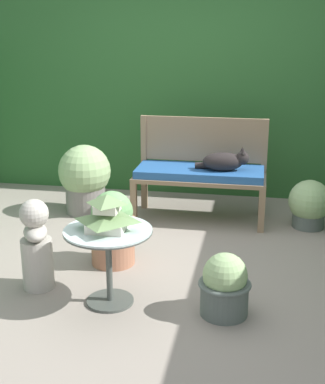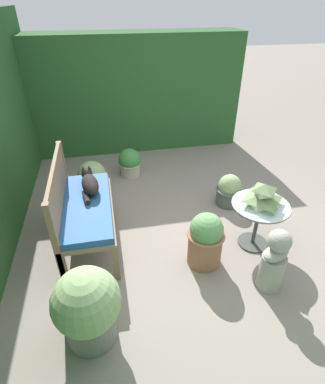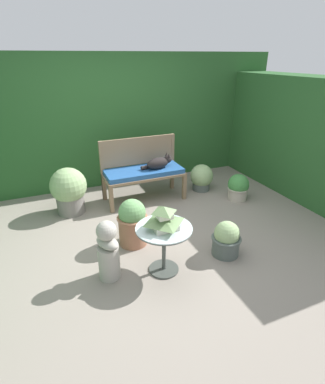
# 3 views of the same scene
# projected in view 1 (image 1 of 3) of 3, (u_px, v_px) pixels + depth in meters

# --- Properties ---
(ground) EXTENTS (30.00, 30.00, 0.00)m
(ground) POSITION_uv_depth(u_px,v_px,m) (155.00, 262.00, 4.46)
(ground) COLOR gray
(foliage_hedge_back) EXTENTS (6.40, 0.85, 2.29)m
(foliage_hedge_back) POSITION_uv_depth(u_px,v_px,m) (194.00, 91.00, 6.36)
(foliage_hedge_back) COLOR #285628
(foliage_hedge_back) RESTS_ON ground
(garden_bench) EXTENTS (1.30, 0.55, 0.54)m
(garden_bench) POSITION_uv_depth(u_px,v_px,m) (200.00, 176.00, 5.32)
(garden_bench) COLOR #7F664C
(garden_bench) RESTS_ON ground
(bench_backrest) EXTENTS (1.30, 0.06, 1.00)m
(bench_backrest) POSITION_uv_depth(u_px,v_px,m) (203.00, 146.00, 5.49)
(bench_backrest) COLOR #7F664C
(bench_backrest) RESTS_ON ground
(cat) EXTENTS (0.53, 0.24, 0.23)m
(cat) POSITION_uv_depth(u_px,v_px,m) (225.00, 161.00, 5.18)
(cat) COLOR black
(cat) RESTS_ON garden_bench
(patio_table) EXTENTS (0.62, 0.62, 0.56)m
(patio_table) POSITION_uv_depth(u_px,v_px,m) (108.00, 246.00, 3.69)
(patio_table) COLOR #424742
(patio_table) RESTS_ON ground
(pagoda_birdhouse) EXTENTS (0.34, 0.34, 0.25)m
(pagoda_birdhouse) POSITION_uv_depth(u_px,v_px,m) (107.00, 214.00, 3.62)
(pagoda_birdhouse) COLOR silver
(pagoda_birdhouse) RESTS_ON patio_table
(garden_bust) EXTENTS (0.28, 0.34, 0.70)m
(garden_bust) POSITION_uv_depth(u_px,v_px,m) (36.00, 245.00, 3.93)
(garden_bust) COLOR #A39E93
(garden_bust) RESTS_ON ground
(potted_plant_path_edge) EXTENTS (0.54, 0.54, 0.72)m
(potted_plant_path_edge) POSITION_uv_depth(u_px,v_px,m) (85.00, 178.00, 5.55)
(potted_plant_path_edge) COLOR slate
(potted_plant_path_edge) RESTS_ON ground
(potted_plant_table_near) EXTENTS (0.39, 0.39, 0.62)m
(potted_plant_table_near) POSITION_uv_depth(u_px,v_px,m) (112.00, 228.00, 4.36)
(potted_plant_table_near) COLOR #9E664C
(potted_plant_table_near) RESTS_ON ground
(potted_plant_patio_mid) EXTENTS (0.36, 0.36, 0.44)m
(potted_plant_patio_mid) POSITION_uv_depth(u_px,v_px,m) (225.00, 286.00, 3.60)
(potted_plant_patio_mid) COLOR #4C5651
(potted_plant_patio_mid) RESTS_ON ground
(potted_plant_table_far) EXTENTS (0.41, 0.41, 0.47)m
(potted_plant_table_far) POSITION_uv_depth(u_px,v_px,m) (309.00, 205.00, 5.17)
(potted_plant_table_far) COLOR #4C5651
(potted_plant_table_far) RESTS_ON ground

